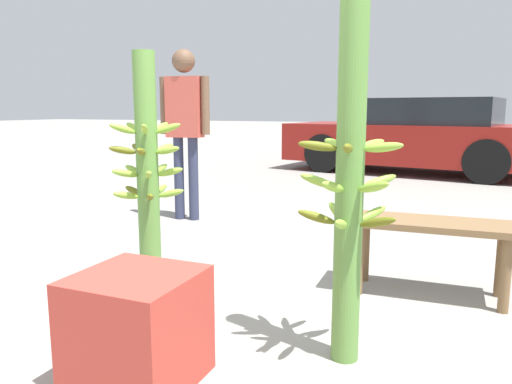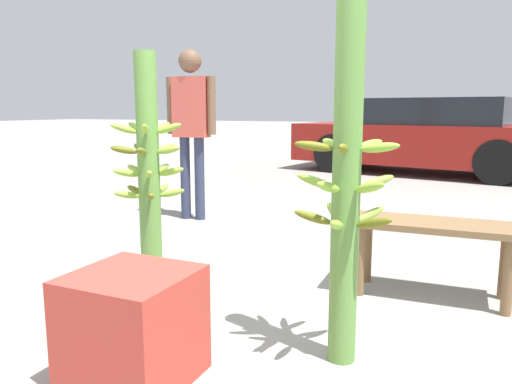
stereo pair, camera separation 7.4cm
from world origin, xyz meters
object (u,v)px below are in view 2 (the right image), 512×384
banana_stalk_center (346,184)px  produce_crate (133,327)px  banana_stalk_left (149,176)px  market_bench (433,236)px  parked_car (426,136)px  vendor_person (191,117)px

banana_stalk_center → produce_crate: banana_stalk_center is taller
banana_stalk_left → produce_crate: size_ratio=3.09×
market_bench → produce_crate: 1.86m
banana_stalk_center → parked_car: (-0.43, 7.23, -0.16)m
vendor_person → parked_car: size_ratio=0.37×
market_bench → banana_stalk_left: bearing=-157.2°
banana_stalk_left → banana_stalk_center: banana_stalk_center is taller
banana_stalk_left → parked_car: bearing=83.3°
banana_stalk_center → market_bench: banana_stalk_center is taller
produce_crate → banana_stalk_center: bearing=35.8°
banana_stalk_left → market_bench: banana_stalk_left is taller
market_bench → parked_car: parked_car is taller
banana_stalk_left → market_bench: 1.74m
banana_stalk_center → vendor_person: (-2.20, 2.27, 0.24)m
banana_stalk_left → produce_crate: (0.50, -0.81, -0.51)m
banana_stalk_left → produce_crate: 1.08m
banana_stalk_left → produce_crate: banana_stalk_left is taller
vendor_person → market_bench: bearing=-33.1°
banana_stalk_left → vendor_person: (-0.95, 2.00, 0.31)m
banana_stalk_center → vendor_person: size_ratio=0.95×
parked_car → produce_crate: parked_car is taller
banana_stalk_left → market_bench: bearing=25.2°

